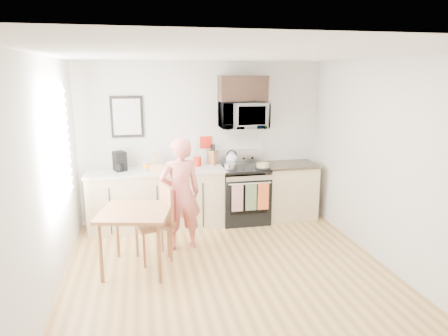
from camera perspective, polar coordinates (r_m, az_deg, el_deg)
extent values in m
plane|color=olive|center=(4.91, 1.42, -16.00)|extent=(4.60, 4.60, 0.00)
cube|color=beige|center=(6.64, -3.05, 3.68)|extent=(4.00, 0.04, 2.60)
cube|color=beige|center=(2.38, 14.72, -14.60)|extent=(4.00, 0.04, 2.60)
cube|color=beige|center=(4.43, -24.59, -2.33)|extent=(0.04, 4.60, 2.60)
cube|color=beige|center=(5.25, 23.30, 0.07)|extent=(0.04, 4.60, 2.60)
cube|color=white|center=(4.29, 1.62, 15.94)|extent=(4.00, 4.60, 0.04)
cube|color=white|center=(5.14, -22.75, 2.71)|extent=(0.02, 1.40, 1.50)
cube|color=white|center=(5.14, -22.64, 2.72)|extent=(0.01, 1.30, 1.40)
cube|color=tan|center=(6.47, -9.58, -4.48)|extent=(2.10, 0.60, 0.90)
cube|color=silver|center=(6.35, -9.74, -0.43)|extent=(2.14, 0.64, 0.04)
cube|color=tan|center=(6.91, 9.26, -3.34)|extent=(0.84, 0.60, 0.90)
cube|color=black|center=(6.79, 9.40, 0.47)|extent=(0.88, 0.64, 0.04)
cube|color=black|center=(6.66, 2.85, -4.36)|extent=(0.76, 0.65, 0.77)
cube|color=black|center=(6.36, 3.58, -4.65)|extent=(0.61, 0.02, 0.45)
cube|color=silver|center=(6.26, 3.61, -1.77)|extent=(0.74, 0.02, 0.14)
cylinder|color=silver|center=(6.23, 3.72, -2.23)|extent=(0.68, 0.02, 0.02)
cube|color=black|center=(6.53, 2.91, -0.06)|extent=(0.76, 0.65, 0.04)
cube|color=silver|center=(6.76, 2.33, 1.62)|extent=(0.76, 0.08, 0.24)
cube|color=beige|center=(6.24, 1.93, -4.29)|extent=(0.18, 0.02, 0.44)
cube|color=#586D48|center=(6.29, 3.88, -4.16)|extent=(0.18, 0.02, 0.44)
cube|color=#D94F20|center=(6.35, 5.63, -4.04)|extent=(0.18, 0.02, 0.44)
imported|color=silver|center=(6.49, 2.76, 7.57)|extent=(0.76, 0.51, 0.42)
cube|color=black|center=(6.50, 2.70, 11.29)|extent=(0.76, 0.35, 0.40)
cube|color=black|center=(6.49, -13.69, 7.12)|extent=(0.50, 0.03, 0.65)
cube|color=#A4A9A0|center=(6.47, -13.69, 7.11)|extent=(0.42, 0.01, 0.56)
cube|color=#B41B0F|center=(6.63, -2.60, 3.68)|extent=(0.20, 0.02, 0.20)
imported|color=#BF4034|center=(5.54, -6.24, -3.71)|extent=(0.63, 0.46, 1.58)
cube|color=brown|center=(5.02, -12.57, -6.16)|extent=(0.83, 0.83, 0.04)
cylinder|color=brown|center=(4.96, -17.20, -11.56)|extent=(0.05, 0.05, 0.74)
cylinder|color=brown|center=(4.79, -9.24, -12.01)|extent=(0.05, 0.05, 0.74)
cylinder|color=brown|center=(5.55, -15.02, -8.67)|extent=(0.05, 0.05, 0.74)
cylinder|color=brown|center=(5.41, -7.95, -8.94)|extent=(0.05, 0.05, 0.74)
cube|color=brown|center=(5.34, -10.13, -8.01)|extent=(0.52, 0.52, 0.04)
cube|color=brown|center=(5.31, -8.18, -5.05)|extent=(0.15, 0.42, 0.50)
cube|color=#5C0F19|center=(5.31, -7.92, -4.90)|extent=(0.16, 0.38, 0.42)
cylinder|color=brown|center=(5.23, -11.32, -11.51)|extent=(0.03, 0.03, 0.46)
cylinder|color=brown|center=(5.33, -7.57, -10.89)|extent=(0.03, 0.03, 0.46)
cylinder|color=brown|center=(5.55, -12.37, -10.09)|extent=(0.03, 0.03, 0.46)
cylinder|color=brown|center=(5.64, -8.83, -9.53)|extent=(0.03, 0.03, 0.46)
cube|color=brown|center=(6.63, -1.63, 1.53)|extent=(0.17, 0.18, 0.23)
cylinder|color=#B41B0F|center=(6.51, -3.83, 0.95)|extent=(0.12, 0.12, 0.15)
imported|color=white|center=(6.35, -10.93, -0.03)|extent=(0.29, 0.29, 0.05)
cube|color=tan|center=(6.41, -9.86, 0.99)|extent=(0.11, 0.11, 0.24)
cube|color=black|center=(6.38, -14.67, 0.96)|extent=(0.23, 0.25, 0.30)
cylinder|color=black|center=(6.31, -14.67, 0.12)|extent=(0.11, 0.11, 0.11)
cube|color=tan|center=(6.17, -9.15, -0.06)|extent=(0.32, 0.16, 0.12)
cylinder|color=black|center=(6.47, 5.56, 0.06)|extent=(0.25, 0.25, 0.01)
cylinder|color=tan|center=(6.46, 5.57, 0.43)|extent=(0.21, 0.21, 0.07)
sphere|color=white|center=(6.68, 1.09, 1.34)|extent=(0.20, 0.20, 0.20)
cone|color=white|center=(6.66, 1.09, 2.21)|extent=(0.06, 0.06, 0.06)
torus|color=black|center=(6.66, 1.09, 1.87)|extent=(0.18, 0.02, 0.18)
cylinder|color=silver|center=(6.33, 0.87, 0.19)|extent=(0.18, 0.18, 0.09)
cylinder|color=black|center=(6.19, 0.79, 0.24)|extent=(0.06, 0.16, 0.02)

